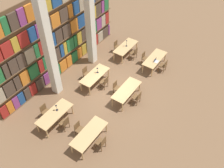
# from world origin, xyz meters

# --- Properties ---
(ground_plane) EXTENTS (40.00, 40.00, 0.00)m
(ground_plane) POSITION_xyz_m (0.00, 0.00, 0.00)
(ground_plane) COLOR brown
(bookshelf_bank) EXTENTS (10.34, 0.35, 5.50)m
(bookshelf_bank) POSITION_xyz_m (0.00, 3.68, 2.67)
(bookshelf_bank) COLOR brown
(bookshelf_bank) RESTS_ON ground_plane
(pillar_left) EXTENTS (0.45, 0.45, 6.00)m
(pillar_left) POSITION_xyz_m (-1.76, 2.70, 3.00)
(pillar_left) COLOR silver
(pillar_left) RESTS_ON ground_plane
(pillar_center) EXTENTS (0.45, 0.45, 6.00)m
(pillar_center) POSITION_xyz_m (1.76, 2.70, 3.00)
(pillar_center) COLOR silver
(pillar_center) RESTS_ON ground_plane
(reading_table_0) EXTENTS (2.09, 0.83, 0.74)m
(reading_table_0) POSITION_xyz_m (-3.53, -1.17, 0.66)
(reading_table_0) COLOR tan
(reading_table_0) RESTS_ON ground_plane
(chair_0) EXTENTS (0.42, 0.40, 0.90)m
(chair_0) POSITION_xyz_m (-3.48, -1.87, 0.49)
(chair_0) COLOR brown
(chair_0) RESTS_ON ground_plane
(chair_1) EXTENTS (0.42, 0.40, 0.90)m
(chair_1) POSITION_xyz_m (-3.48, -0.47, 0.49)
(chair_1) COLOR brown
(chair_1) RESTS_ON ground_plane
(reading_table_1) EXTENTS (2.09, 0.83, 0.74)m
(reading_table_1) POSITION_xyz_m (0.04, -1.10, 0.66)
(reading_table_1) COLOR tan
(reading_table_1) RESTS_ON ground_plane
(chair_2) EXTENTS (0.42, 0.40, 0.90)m
(chair_2) POSITION_xyz_m (0.06, -1.80, 0.49)
(chair_2) COLOR brown
(chair_2) RESTS_ON ground_plane
(chair_3) EXTENTS (0.42, 0.40, 0.90)m
(chair_3) POSITION_xyz_m (0.06, -0.40, 0.49)
(chair_3) COLOR brown
(chair_3) RESTS_ON ground_plane
(reading_table_2) EXTENTS (2.09, 0.83, 0.74)m
(reading_table_2) POSITION_xyz_m (3.53, -1.11, 0.66)
(reading_table_2) COLOR tan
(reading_table_2) RESTS_ON ground_plane
(chair_4) EXTENTS (0.42, 0.40, 0.90)m
(chair_4) POSITION_xyz_m (3.49, -1.81, 0.49)
(chair_4) COLOR brown
(chair_4) RESTS_ON ground_plane
(chair_5) EXTENTS (0.42, 0.40, 0.90)m
(chair_5) POSITION_xyz_m (3.49, -0.41, 0.49)
(chair_5) COLOR brown
(chair_5) RESTS_ON ground_plane
(laptop) EXTENTS (0.32, 0.22, 0.21)m
(laptop) POSITION_xyz_m (3.26, -1.33, 0.78)
(laptop) COLOR silver
(laptop) RESTS_ON reading_table_2
(reading_table_3) EXTENTS (2.09, 0.83, 0.74)m
(reading_table_3) POSITION_xyz_m (-3.57, 1.08, 0.66)
(reading_table_3) COLOR tan
(reading_table_3) RESTS_ON ground_plane
(chair_6) EXTENTS (0.42, 0.40, 0.90)m
(chair_6) POSITION_xyz_m (-3.61, 0.38, 0.49)
(chair_6) COLOR brown
(chair_6) RESTS_ON ground_plane
(chair_7) EXTENTS (0.42, 0.40, 0.90)m
(chair_7) POSITION_xyz_m (-3.61, 1.78, 0.49)
(chair_7) COLOR brown
(chair_7) RESTS_ON ground_plane
(desk_lamp_0) EXTENTS (0.14, 0.14, 0.43)m
(desk_lamp_0) POSITION_xyz_m (-3.33, 1.13, 1.02)
(desk_lamp_0) COLOR #232328
(desk_lamp_0) RESTS_ON reading_table_3
(reading_table_4) EXTENTS (2.09, 0.83, 0.74)m
(reading_table_4) POSITION_xyz_m (0.01, 1.17, 0.66)
(reading_table_4) COLOR tan
(reading_table_4) RESTS_ON ground_plane
(chair_8) EXTENTS (0.42, 0.40, 0.90)m
(chair_8) POSITION_xyz_m (0.06, 0.47, 0.49)
(chair_8) COLOR brown
(chair_8) RESTS_ON ground_plane
(chair_9) EXTENTS (0.42, 0.40, 0.90)m
(chair_9) POSITION_xyz_m (0.06, 1.87, 0.49)
(chair_9) COLOR brown
(chair_9) RESTS_ON ground_plane
(desk_lamp_1) EXTENTS (0.14, 0.14, 0.40)m
(desk_lamp_1) POSITION_xyz_m (0.28, 1.15, 1.01)
(desk_lamp_1) COLOR #232328
(desk_lamp_1) RESTS_ON reading_table_4
(reading_table_5) EXTENTS (2.09, 0.83, 0.74)m
(reading_table_5) POSITION_xyz_m (3.58, 1.16, 0.66)
(reading_table_5) COLOR tan
(reading_table_5) RESTS_ON ground_plane
(chair_10) EXTENTS (0.42, 0.40, 0.90)m
(chair_10) POSITION_xyz_m (3.55, 0.46, 0.49)
(chair_10) COLOR brown
(chair_10) RESTS_ON ground_plane
(chair_11) EXTENTS (0.42, 0.40, 0.90)m
(chair_11) POSITION_xyz_m (3.55, 1.86, 0.49)
(chair_11) COLOR brown
(chair_11) RESTS_ON ground_plane
(desk_lamp_2) EXTENTS (0.14, 0.14, 0.50)m
(desk_lamp_2) POSITION_xyz_m (3.63, 1.14, 1.07)
(desk_lamp_2) COLOR #232328
(desk_lamp_2) RESTS_ON reading_table_5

